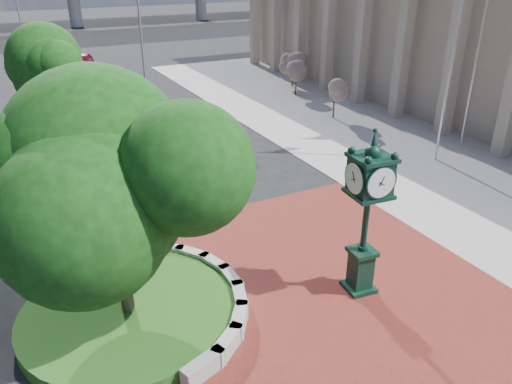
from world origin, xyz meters
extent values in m
plane|color=black|center=(0.00, 0.00, 0.00)|extent=(200.00, 200.00, 0.00)
cube|color=maroon|center=(0.00, -1.00, 0.02)|extent=(12.00, 12.00, 0.04)
cube|color=#9E9B93|center=(16.00, 10.00, 0.02)|extent=(20.00, 50.00, 0.04)
cube|color=#9E9B93|center=(-3.91, -3.01, 0.27)|extent=(1.29, 0.76, 0.54)
cube|color=#9E9B93|center=(-3.05, -2.54, 0.27)|extent=(1.20, 1.04, 0.54)
cube|color=#9E9B93|center=(-2.38, -1.84, 0.27)|extent=(1.00, 1.22, 0.54)
cube|color=#9E9B93|center=(-1.95, -0.96, 0.27)|extent=(0.71, 1.30, 0.54)
cube|color=#9E9B93|center=(-1.80, 0.00, 0.27)|extent=(0.35, 1.25, 0.54)
cube|color=#9E9B93|center=(-1.95, 0.96, 0.27)|extent=(0.71, 1.30, 0.54)
cube|color=#9E9B93|center=(-2.38, 1.84, 0.27)|extent=(1.00, 1.22, 0.54)
cube|color=#9E9B93|center=(-3.05, 2.54, 0.27)|extent=(1.20, 1.04, 0.54)
cube|color=#9E9B93|center=(-3.91, 3.01, 0.27)|extent=(1.29, 0.76, 0.54)
cylinder|color=#154B18|center=(-5.00, 0.00, 0.20)|extent=(6.10, 6.10, 0.40)
cube|color=tan|center=(24.00, 12.00, 4.00)|extent=(15.00, 42.00, 8.00)
cube|color=black|center=(16.80, 12.00, 4.00)|extent=(0.30, 40.00, 5.50)
cylinder|color=#9E9B93|center=(5.00, 70.00, 3.00)|extent=(1.80, 1.80, 6.00)
cylinder|color=#9E9B93|center=(25.00, 70.00, 3.00)|extent=(1.80, 1.80, 6.00)
cylinder|color=#38281C|center=(-5.00, 0.00, 1.08)|extent=(0.36, 0.36, 2.17)
sphere|color=#13340E|center=(-5.00, 0.00, 3.73)|extent=(5.20, 5.20, 5.20)
cylinder|color=#38281C|center=(-4.00, 18.00, 0.96)|extent=(0.36, 0.36, 1.92)
sphere|color=#13340E|center=(-4.00, 18.00, 3.25)|extent=(4.40, 4.40, 4.40)
cube|color=black|center=(1.72, -1.90, 0.09)|extent=(0.95, 0.95, 0.18)
cube|color=black|center=(1.72, -1.90, 0.77)|extent=(0.66, 0.66, 1.20)
cube|color=black|center=(1.72, -1.90, 1.40)|extent=(0.83, 0.83, 0.13)
cylinder|color=black|center=(1.72, -1.90, 2.40)|extent=(0.19, 0.19, 1.86)
cube|color=black|center=(1.72, -1.90, 3.89)|extent=(1.07, 1.07, 0.99)
cylinder|color=white|center=(1.68, -2.42, 3.89)|extent=(0.88, 0.15, 0.88)
cylinder|color=white|center=(1.77, -1.39, 3.89)|extent=(0.88, 0.15, 0.88)
cylinder|color=white|center=(1.21, -1.86, 3.89)|extent=(0.15, 0.88, 0.88)
cylinder|color=white|center=(2.24, -1.95, 3.89)|extent=(0.15, 0.88, 0.88)
sphere|color=black|center=(1.72, -1.90, 4.57)|extent=(0.48, 0.48, 0.48)
cone|color=black|center=(1.72, -1.90, 4.93)|extent=(0.20, 0.20, 0.55)
imported|color=#4E0B1A|center=(0.28, 37.28, 0.70)|extent=(2.75, 4.38, 1.39)
cylinder|color=silver|center=(12.13, 5.15, 4.99)|extent=(0.12, 0.12, 9.99)
cylinder|color=silver|center=(15.00, 6.11, 4.88)|extent=(0.12, 0.12, 9.76)
cylinder|color=slate|center=(3.50, 27.99, 4.92)|extent=(0.17, 0.17, 9.84)
cylinder|color=slate|center=(-4.28, 39.09, 4.10)|extent=(0.15, 0.15, 8.20)
cylinder|color=#38281C|center=(11.72, 13.59, 0.60)|extent=(0.10, 0.10, 1.20)
sphere|color=#AF578F|center=(11.72, 13.59, 1.60)|extent=(1.20, 1.20, 1.20)
cylinder|color=#38281C|center=(12.61, 19.69, 0.60)|extent=(0.10, 0.10, 1.20)
sphere|color=#AF578F|center=(12.61, 19.69, 1.60)|extent=(1.20, 1.20, 1.20)
cylinder|color=#38281C|center=(13.83, 22.21, 0.60)|extent=(0.10, 0.10, 1.20)
sphere|color=#AF578F|center=(13.83, 22.21, 1.60)|extent=(1.20, 1.20, 1.20)
camera|label=1|loc=(-7.01, -11.83, 9.43)|focal=35.00mm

